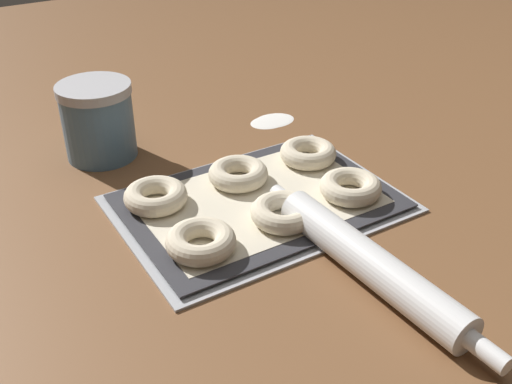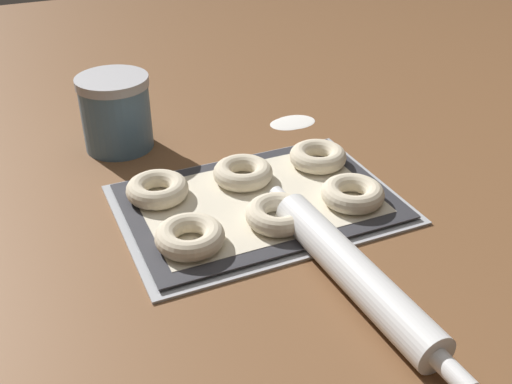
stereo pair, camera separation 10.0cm
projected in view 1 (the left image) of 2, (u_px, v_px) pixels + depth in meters
name	position (u px, v px, depth m)	size (l,w,h in m)	color
ground_plane	(254.00, 201.00, 0.93)	(2.80, 2.80, 0.00)	brown
baking_tray	(256.00, 204.00, 0.91)	(0.42, 0.30, 0.01)	#B2B5BA
baking_mat	(256.00, 201.00, 0.91)	(0.40, 0.27, 0.00)	#333338
bagel_front_left	(201.00, 241.00, 0.80)	(0.10, 0.10, 0.03)	beige
bagel_front_center	(281.00, 213.00, 0.85)	(0.10, 0.10, 0.03)	beige
bagel_front_right	(350.00, 187.00, 0.91)	(0.10, 0.10, 0.03)	beige
bagel_back_left	(156.00, 196.00, 0.89)	(0.10, 0.10, 0.03)	beige
bagel_back_center	(236.00, 174.00, 0.95)	(0.10, 0.10, 0.03)	beige
bagel_back_right	(308.00, 153.00, 1.01)	(0.10, 0.10, 0.03)	beige
flour_canister	(98.00, 121.00, 1.02)	(0.13, 0.13, 0.13)	slate
rolling_pin	(369.00, 262.00, 0.76)	(0.06, 0.41, 0.05)	silver
flour_patch_near	(274.00, 120.00, 1.18)	(0.08, 0.06, 0.00)	white
flour_patch_far	(269.00, 122.00, 1.17)	(0.08, 0.06, 0.00)	white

